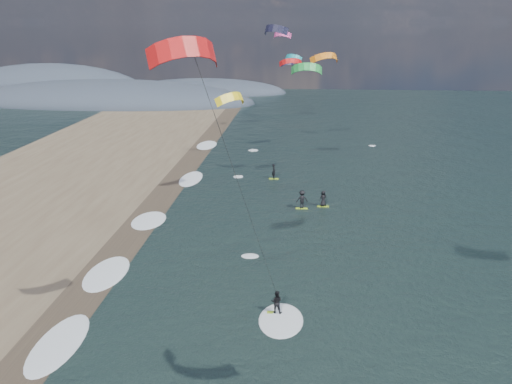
{
  "coord_description": "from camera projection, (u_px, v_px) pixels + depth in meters",
  "views": [
    {
      "loc": [
        1.51,
        -20.14,
        16.6
      ],
      "look_at": [
        -1.0,
        12.0,
        7.0
      ],
      "focal_mm": 40.0,
      "sensor_mm": 36.0,
      "label": 1
    }
  ],
  "objects": [
    {
      "name": "kitesurfer_near_b",
      "position": [
        229.0,
        161.0,
        27.23
      ],
      "size": [
        6.79,
        8.77,
        16.5
      ],
      "color": "#A5D325",
      "rests_on": "ground"
    },
    {
      "name": "bg_kite_field",
      "position": [
        291.0,
        57.0,
        77.91
      ],
      "size": [
        13.15,
        62.77,
        8.06
      ],
      "color": "black",
      "rests_on": "ground"
    },
    {
      "name": "far_kitesurfers",
      "position": [
        301.0,
        193.0,
        54.81
      ],
      "size": [
        6.19,
        11.11,
        1.77
      ],
      "color": "#A5D325",
      "rests_on": "ground"
    },
    {
      "name": "shoreline_surf",
      "position": [
        117.0,
        275.0,
        39.0
      ],
      "size": [
        2.4,
        79.4,
        0.11
      ],
      "color": "white",
      "rests_on": "ground"
    },
    {
      "name": "wet_sand_strip",
      "position": [
        73.0,
        308.0,
        34.55
      ],
      "size": [
        3.0,
        240.0,
        0.0
      ],
      "primitive_type": "cube",
      "color": "#382D23",
      "rests_on": "ground"
    },
    {
      "name": "coastal_hills",
      "position": [
        98.0,
        98.0,
        130.51
      ],
      "size": [
        80.0,
        41.0,
        15.0
      ],
      "color": "#3D4756",
      "rests_on": "ground"
    }
  ]
}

